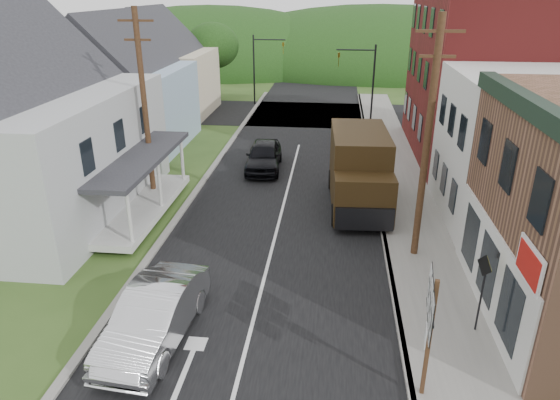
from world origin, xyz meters
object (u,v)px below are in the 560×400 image
(silver_sedan, at_px, (155,316))
(dark_sedan, at_px, (264,156))
(route_sign_cluster, at_px, (429,322))
(warning_sign, at_px, (483,283))
(delivery_van, at_px, (359,171))

(silver_sedan, bearing_deg, dark_sedan, 90.75)
(route_sign_cluster, bearing_deg, warning_sign, 61.58)
(warning_sign, bearing_deg, route_sign_cluster, -144.61)
(silver_sedan, distance_m, warning_sign, 9.63)
(silver_sedan, bearing_deg, delivery_van, 64.20)
(dark_sedan, xyz_separation_m, route_sign_cluster, (6.42, -16.91, 1.51))
(route_sign_cluster, bearing_deg, delivery_van, 103.16)
(silver_sedan, xyz_separation_m, route_sign_cluster, (7.47, -1.47, 1.49))
(route_sign_cluster, bearing_deg, silver_sedan, 176.36)
(warning_sign, bearing_deg, silver_sedan, 169.25)
(silver_sedan, bearing_deg, warning_sign, 12.57)
(delivery_van, xyz_separation_m, warning_sign, (3.23, -9.34, -0.00))
(delivery_van, relative_size, route_sign_cluster, 1.93)
(silver_sedan, distance_m, dark_sedan, 15.47)
(dark_sedan, xyz_separation_m, warning_sign, (8.44, -14.12, 0.99))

